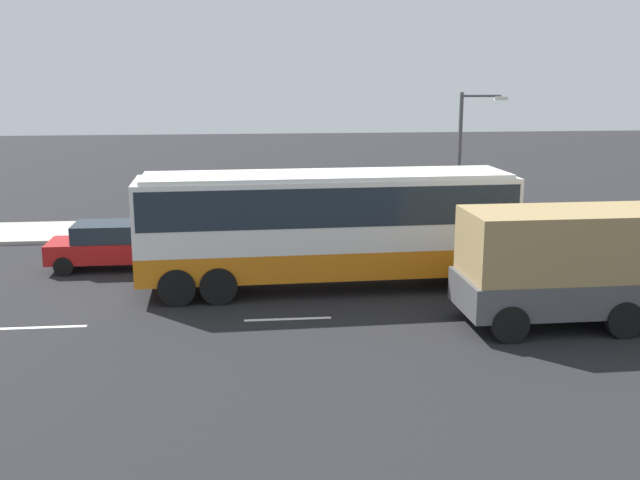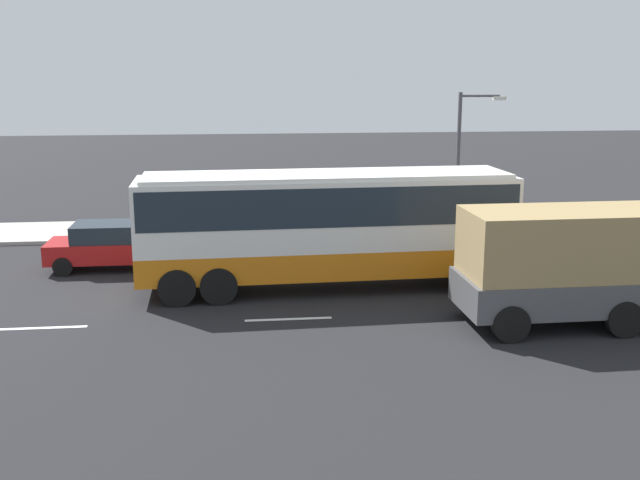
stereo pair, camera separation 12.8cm
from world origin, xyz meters
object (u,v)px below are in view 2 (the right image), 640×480
Objects in this scene: coach_bus at (327,218)px; pedestrian_near_curb at (248,209)px; car_red_compact at (113,245)px; street_lamp at (464,150)px; car_silver_hatch at (610,232)px; cargo_truck at (606,262)px.

coach_bus is 8.52m from pedestrian_near_curb.
car_red_compact is 14.52m from street_lamp.
car_red_compact is at bearing -162.56° from street_lamp.
car_silver_hatch is at bearing 16.38° from coach_bus.
street_lamp reaches higher than coach_bus.
cargo_truck reaches higher than pedestrian_near_curb.
cargo_truck is at bearing -27.44° from car_red_compact.
street_lamp is at bearing 17.49° from car_red_compact.
pedestrian_near_curb is at bearing 157.98° from car_silver_hatch.
pedestrian_near_curb is at bearing 103.86° from coach_bus.
street_lamp reaches higher than car_red_compact.
coach_bus is at bearing 88.05° from pedestrian_near_curb.
coach_bus is 7.85m from car_red_compact.
car_red_compact is (-14.06, 7.32, -0.85)m from cargo_truck.
cargo_truck is 15.40m from pedestrian_near_curb.
cargo_truck reaches higher than car_silver_hatch.
car_red_compact is 6.83m from pedestrian_near_curb.
car_silver_hatch is 2.86× the size of pedestrian_near_curb.
street_lamp is (-4.61, 3.79, 2.76)m from car_silver_hatch.
cargo_truck is 1.86× the size of car_red_compact.
car_red_compact is 0.94× the size of car_silver_hatch.
street_lamp reaches higher than pedestrian_near_curb.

